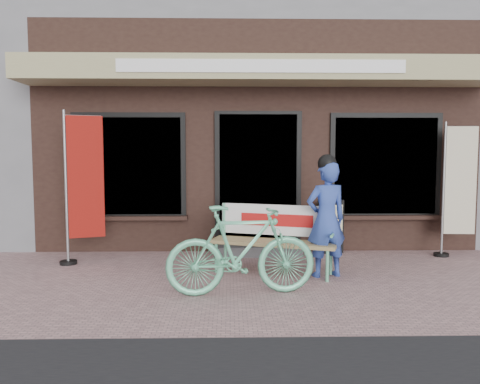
{
  "coord_description": "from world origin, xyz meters",
  "views": [
    {
      "loc": [
        -0.44,
        -5.31,
        1.55
      ],
      "look_at": [
        -0.31,
        0.7,
        1.05
      ],
      "focal_mm": 35.0,
      "sensor_mm": 36.0,
      "label": 1
    }
  ],
  "objects_px": {
    "bicycle": "(241,250)",
    "nobori_cream": "(457,188)",
    "nobori_red": "(82,185)",
    "bench": "(275,233)",
    "menu_stand": "(331,226)",
    "person": "(326,217)"
  },
  "relations": [
    {
      "from": "bicycle",
      "to": "nobori_cream",
      "type": "relative_size",
      "value": 0.82
    },
    {
      "from": "nobori_red",
      "to": "nobori_cream",
      "type": "bearing_deg",
      "value": -16.2
    },
    {
      "from": "nobori_red",
      "to": "nobori_cream",
      "type": "xyz_separation_m",
      "value": [
        5.45,
        0.31,
        -0.07
      ]
    },
    {
      "from": "bench",
      "to": "nobori_red",
      "type": "height_order",
      "value": "nobori_red"
    },
    {
      "from": "bicycle",
      "to": "nobori_red",
      "type": "bearing_deg",
      "value": 47.97
    },
    {
      "from": "bicycle",
      "to": "menu_stand",
      "type": "bearing_deg",
      "value": -41.33
    },
    {
      "from": "nobori_cream",
      "to": "menu_stand",
      "type": "bearing_deg",
      "value": 175.69
    },
    {
      "from": "bench",
      "to": "nobori_cream",
      "type": "bearing_deg",
      "value": 36.12
    },
    {
      "from": "person",
      "to": "bicycle",
      "type": "height_order",
      "value": "person"
    },
    {
      "from": "bench",
      "to": "nobori_red",
      "type": "bearing_deg",
      "value": -173.0
    },
    {
      "from": "menu_stand",
      "to": "nobori_cream",
      "type": "bearing_deg",
      "value": -21.26
    },
    {
      "from": "bicycle",
      "to": "nobori_cream",
      "type": "bearing_deg",
      "value": -67.49
    },
    {
      "from": "menu_stand",
      "to": "bicycle",
      "type": "bearing_deg",
      "value": -137.85
    },
    {
      "from": "menu_stand",
      "to": "bench",
      "type": "bearing_deg",
      "value": -144.48
    },
    {
      "from": "nobori_cream",
      "to": "bicycle",
      "type": "bearing_deg",
      "value": -147.06
    },
    {
      "from": "person",
      "to": "nobori_cream",
      "type": "bearing_deg",
      "value": 11.4
    },
    {
      "from": "bicycle",
      "to": "nobori_cream",
      "type": "xyz_separation_m",
      "value": [
        3.27,
        1.85,
        0.54
      ]
    },
    {
      "from": "bench",
      "to": "nobori_red",
      "type": "distance_m",
      "value": 2.77
    },
    {
      "from": "person",
      "to": "nobori_red",
      "type": "relative_size",
      "value": 0.72
    },
    {
      "from": "nobori_red",
      "to": "menu_stand",
      "type": "relative_size",
      "value": 2.59
    },
    {
      "from": "person",
      "to": "bicycle",
      "type": "bearing_deg",
      "value": -160.72
    },
    {
      "from": "bicycle",
      "to": "menu_stand",
      "type": "xyz_separation_m",
      "value": [
        1.44,
        2.1,
        -0.07
      ]
    }
  ]
}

